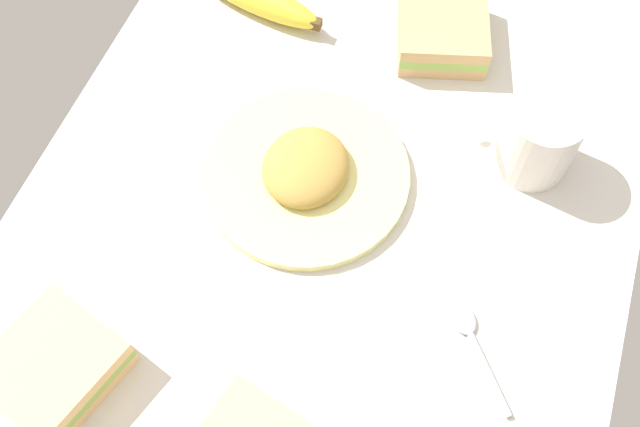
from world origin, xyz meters
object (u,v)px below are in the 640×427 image
(plate_of_food, at_px, (306,172))
(spoon, at_px, (472,339))
(sandwich_main, at_px, (442,30))
(sandwich_side, at_px, (53,367))
(coffee_mug_black, at_px, (539,138))

(plate_of_food, relative_size, spoon, 2.19)
(sandwich_main, distance_m, sandwich_side, 0.57)
(coffee_mug_black, relative_size, sandwich_side, 0.76)
(plate_of_food, distance_m, spoon, 0.25)
(sandwich_main, xyz_separation_m, sandwich_side, (0.52, -0.23, -0.00))
(coffee_mug_black, xyz_separation_m, spoon, (0.22, -0.01, -0.04))
(plate_of_food, xyz_separation_m, sandwich_main, (-0.23, 0.09, 0.01))
(plate_of_food, distance_m, coffee_mug_black, 0.25)
(plate_of_food, height_order, spoon, plate_of_food)
(plate_of_food, relative_size, sandwich_side, 1.63)
(plate_of_food, xyz_separation_m, spoon, (0.12, 0.21, -0.01))
(sandwich_side, bearing_deg, plate_of_food, 152.78)
(sandwich_side, bearing_deg, coffee_mug_black, 136.22)
(spoon, bearing_deg, coffee_mug_black, 177.94)
(plate_of_food, height_order, coffee_mug_black, coffee_mug_black)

